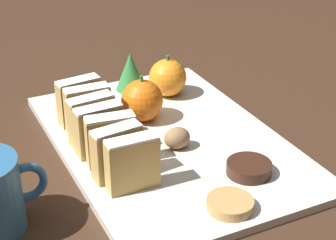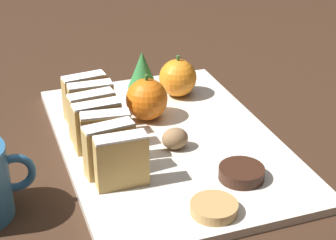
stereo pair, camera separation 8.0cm
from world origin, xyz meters
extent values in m
plane|color=#382316|center=(0.00, 0.00, 0.00)|extent=(6.00, 6.00, 0.00)
cube|color=silver|center=(0.00, 0.00, 0.01)|extent=(0.30, 0.45, 0.01)
cube|color=tan|center=(-0.09, -0.09, 0.05)|extent=(0.07, 0.02, 0.07)
cube|color=white|center=(-0.09, -0.09, 0.08)|extent=(0.06, 0.02, 0.00)
cube|color=tan|center=(-0.10, -0.06, 0.05)|extent=(0.07, 0.03, 0.07)
cube|color=white|center=(-0.10, -0.06, 0.08)|extent=(0.07, 0.03, 0.00)
cube|color=tan|center=(-0.10, -0.03, 0.05)|extent=(0.07, 0.03, 0.07)
cube|color=white|center=(-0.10, -0.03, 0.08)|extent=(0.07, 0.03, 0.00)
cube|color=tan|center=(-0.10, 0.01, 0.05)|extent=(0.07, 0.03, 0.07)
cube|color=white|center=(-0.10, 0.01, 0.08)|extent=(0.07, 0.03, 0.00)
cube|color=tan|center=(-0.10, 0.04, 0.05)|extent=(0.07, 0.03, 0.07)
cube|color=white|center=(-0.10, 0.04, 0.08)|extent=(0.07, 0.03, 0.00)
cube|color=tan|center=(-0.09, 0.07, 0.05)|extent=(0.07, 0.03, 0.07)
cube|color=white|center=(-0.09, 0.07, 0.08)|extent=(0.06, 0.02, 0.00)
cube|color=tan|center=(-0.10, 0.10, 0.05)|extent=(0.07, 0.03, 0.07)
cube|color=white|center=(-0.10, 0.10, 0.08)|extent=(0.07, 0.03, 0.00)
sphere|color=orange|center=(0.06, 0.13, 0.04)|extent=(0.06, 0.06, 0.06)
cylinder|color=#38702D|center=(0.06, 0.13, 0.08)|extent=(0.01, 0.01, 0.01)
sphere|color=orange|center=(-0.01, 0.07, 0.04)|extent=(0.06, 0.06, 0.06)
cylinder|color=#38702D|center=(-0.01, 0.07, 0.08)|extent=(0.01, 0.01, 0.01)
ellipsoid|color=#8E6B47|center=(0.00, -0.03, 0.03)|extent=(0.04, 0.03, 0.03)
cylinder|color=#381E14|center=(0.05, -0.13, 0.02)|extent=(0.06, 0.06, 0.02)
cylinder|color=tan|center=(-0.01, -0.18, 0.02)|extent=(0.06, 0.06, 0.01)
cone|color=#2D7538|center=(0.02, 0.18, 0.04)|extent=(0.05, 0.05, 0.07)
torus|color=#2D6693|center=(-0.22, -0.08, 0.05)|extent=(0.05, 0.01, 0.05)
camera|label=1|loc=(-0.31, -0.63, 0.41)|focal=60.00mm
camera|label=2|loc=(-0.24, -0.67, 0.41)|focal=60.00mm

